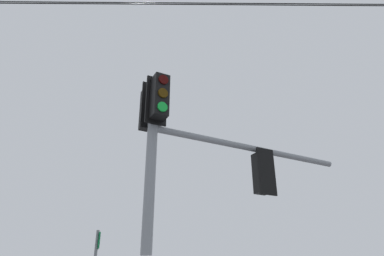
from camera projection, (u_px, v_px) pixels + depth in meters
signal_mast_assembly at (189, 165)px, 6.79m from camera, size 4.65×2.72×5.92m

